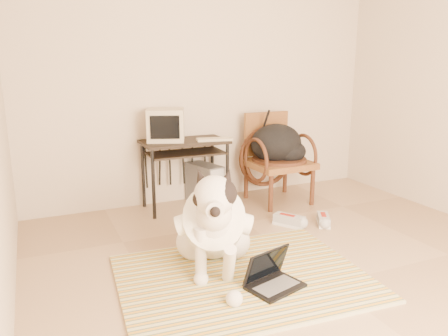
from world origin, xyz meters
TOP-DOWN VIEW (x-y plane):
  - floor at (0.00, 0.00)m, footprint 4.50×4.50m
  - wall_back at (0.00, 2.25)m, footprint 4.50×0.00m
  - rug at (-0.52, 0.32)m, footprint 1.82×1.45m
  - dog at (-0.65, 0.53)m, footprint 0.65×1.18m
  - laptop at (-0.40, 0.11)m, footprint 0.42×0.35m
  - computer_desk at (-0.37, 1.97)m, footprint 0.87×0.48m
  - crt_monitor at (-0.54, 2.04)m, footprint 0.46×0.45m
  - desk_keyboard at (-0.09, 1.85)m, footprint 0.38×0.20m
  - pc_tower at (-0.13, 2.02)m, footprint 0.31×0.50m
  - rattan_chair at (0.63, 1.82)m, footprint 0.65×0.63m
  - backpack at (0.63, 1.77)m, footprint 0.58×0.48m
  - sneaker_left at (0.35, 1.07)m, footprint 0.26×0.32m
  - sneaker_right at (0.66, 0.97)m, footprint 0.22×0.28m

SIDE VIEW (x-z plane):
  - floor at x=0.00m, z-range 0.00..0.00m
  - rug at x=-0.52m, z-range 0.00..0.02m
  - sneaker_right at x=0.66m, z-range -0.01..0.09m
  - sneaker_left at x=0.35m, z-range -0.01..0.10m
  - laptop at x=-0.40m, z-range -0.04..0.21m
  - pc_tower at x=-0.13m, z-range 0.00..0.44m
  - dog at x=-0.65m, z-range -0.09..0.78m
  - rattan_chair at x=0.63m, z-range 0.00..0.96m
  - computer_desk at x=-0.37m, z-range 0.26..0.98m
  - backpack at x=0.63m, z-range 0.43..0.85m
  - desk_keyboard at x=-0.09m, z-range 0.72..0.75m
  - crt_monitor at x=-0.54m, z-range 0.72..1.05m
  - wall_back at x=0.00m, z-range -0.90..3.60m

